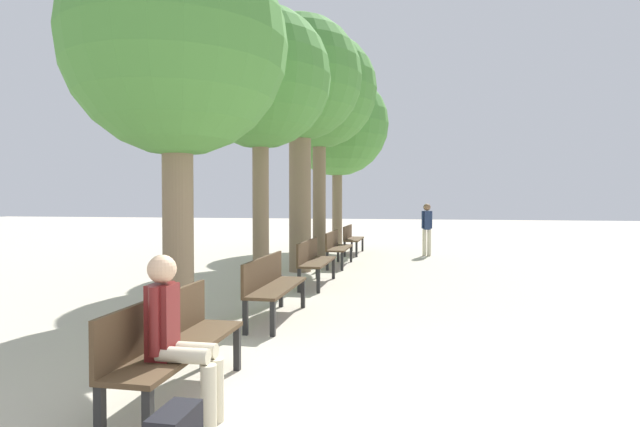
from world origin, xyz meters
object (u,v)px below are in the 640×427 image
Objects in this scene: bench_row_4 at (351,237)px; tree_row_2 at (300,82)px; bench_row_1 at (271,282)px; tree_row_0 at (177,48)px; bench_row_2 at (313,258)px; tree_row_3 at (319,92)px; tree_row_1 at (260,80)px; bench_row_3 at (337,245)px; bench_row_0 at (172,338)px; pedestrian_near at (427,226)px; person_seated at (177,332)px; tree_row_4 at (337,125)px.

bench_row_4 is 0.29× the size of tree_row_2.
tree_row_0 reaches higher than bench_row_1.
tree_row_3 reaches higher than bench_row_2.
bench_row_1 is at bearing -84.39° from tree_row_3.
tree_row_0 is 0.93× the size of tree_row_1.
bench_row_3 is at bearing 84.52° from tree_row_0.
bench_row_0 is 1.12× the size of pedestrian_near.
person_seated reaches higher than bench_row_3.
tree_row_3 reaches higher than bench_row_4.
tree_row_1 is 0.84× the size of tree_row_4.
tree_row_1 is 8.51m from tree_row_4.
tree_row_0 reaches higher than person_seated.
bench_row_0 is at bearing -81.42° from tree_row_1.
tree_row_4 is at bearing 93.88° from person_seated.
bench_row_1 is at bearing -81.60° from tree_row_2.
bench_row_0 is at bearing -90.00° from bench_row_3.
pedestrian_near is at bearing -2.58° from bench_row_4.
bench_row_0 is 0.37× the size of tree_row_0.
tree_row_3 is 10.98m from person_seated.
tree_row_3 is 5.05m from pedestrian_near.
tree_row_3 is 4.05× the size of pedestrian_near.
tree_row_3 reaches higher than bench_row_1.
person_seated is (0.22, -8.98, 0.15)m from bench_row_3.
bench_row_1 is 2.88m from bench_row_2.
tree_row_0 is 0.78× the size of tree_row_4.
bench_row_2 is 6.10m from person_seated.
tree_row_0 is 3.00× the size of pedestrian_near.
bench_row_1 and bench_row_3 have the same top height.
bench_row_0 is 1.00× the size of bench_row_1.
tree_row_3 is (-0.00, 5.31, 0.92)m from tree_row_1.
person_seated is (0.22, -0.34, 0.15)m from bench_row_0.
bench_row_2 is 0.35× the size of tree_row_1.
bench_row_4 is 0.35× the size of tree_row_1.
bench_row_4 is 5.59m from tree_row_2.
pedestrian_near is (2.97, 3.88, -3.50)m from tree_row_2.
bench_row_1 is 3.25m from tree_row_0.
bench_row_1 is at bearing -86.14° from tree_row_4.
bench_row_1 and bench_row_4 have the same top height.
person_seated is (0.91, -7.86, -3.71)m from tree_row_2.
bench_row_3 is at bearing -81.16° from tree_row_4.
tree_row_2 reaches higher than bench_row_0.
tree_row_4 is at bearing 151.19° from pedestrian_near.
tree_row_2 is (-0.69, -3.99, 3.86)m from bench_row_4.
person_seated is (0.22, -6.10, 0.15)m from bench_row_2.
pedestrian_near is at bearing 73.35° from tree_row_0.
bench_row_2 is at bearing -112.00° from pedestrian_near.
tree_row_0 is (-0.69, -7.15, 2.85)m from bench_row_3.
bench_row_3 is (0.00, 5.75, 0.00)m from bench_row_1.
tree_row_4 is at bearing 90.00° from tree_row_1.
bench_row_3 is 1.00× the size of bench_row_4.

